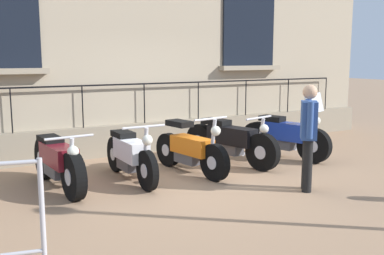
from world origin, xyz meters
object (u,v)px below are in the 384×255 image
object	(u,v)px
motorcycle_orange	(191,150)
pedestrian_standing	(308,132)
motorcycle_white	(131,155)
motorcycle_black	(230,141)
motorcycle_maroon	(58,162)
motorcycle_blue	(285,136)

from	to	relation	value
motorcycle_orange	pedestrian_standing	distance (m)	2.06
motorcycle_orange	pedestrian_standing	xyz separation A→B (m)	(1.72, 1.02, 0.48)
motorcycle_white	motorcycle_black	world-z (taller)	motorcycle_white
motorcycle_black	pedestrian_standing	world-z (taller)	pedestrian_standing
motorcycle_white	motorcycle_black	bearing A→B (deg)	95.14
motorcycle_maroon	pedestrian_standing	world-z (taller)	pedestrian_standing
motorcycle_white	motorcycle_maroon	bearing A→B (deg)	-95.79
motorcycle_white	motorcycle_orange	world-z (taller)	motorcycle_orange
motorcycle_black	motorcycle_white	bearing A→B (deg)	-84.86
motorcycle_white	motorcycle_blue	world-z (taller)	motorcycle_blue
motorcycle_black	pedestrian_standing	xyz separation A→B (m)	(1.97, 0.04, 0.46)
motorcycle_maroon	motorcycle_white	xyz separation A→B (m)	(0.11, 1.12, 0.00)
motorcycle_white	pedestrian_standing	distance (m)	2.78
motorcycle_white	motorcycle_orange	xyz separation A→B (m)	(0.07, 1.06, -0.01)
motorcycle_black	motorcycle_blue	world-z (taller)	motorcycle_blue
motorcycle_orange	motorcycle_black	bearing A→B (deg)	104.38
motorcycle_black	motorcycle_maroon	bearing A→B (deg)	-88.73
motorcycle_black	motorcycle_blue	bearing A→B (deg)	82.64
motorcycle_orange	motorcycle_white	bearing A→B (deg)	-93.62
motorcycle_orange	motorcycle_blue	size ratio (longest dim) A/B	1.00
motorcycle_maroon	motorcycle_black	xyz separation A→B (m)	(-0.07, 3.15, 0.01)
motorcycle_orange	motorcycle_black	distance (m)	1.01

